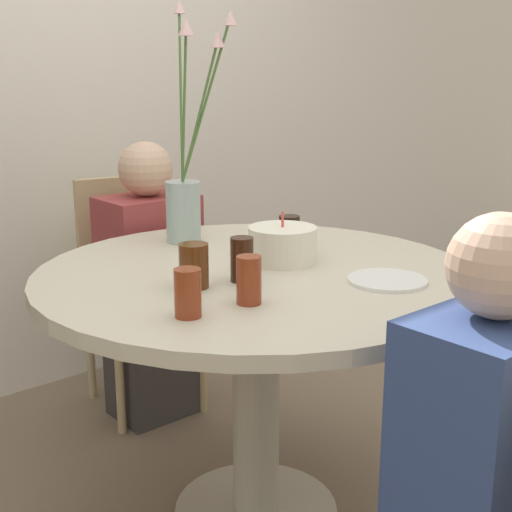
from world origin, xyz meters
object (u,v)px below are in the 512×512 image
at_px(chair_near_front, 135,279).
at_px(drink_glass_0, 188,293).
at_px(person_boy, 480,491).
at_px(flower_vase, 186,188).
at_px(drink_glass_3, 194,266).
at_px(birthday_cake, 282,245).
at_px(side_plate, 387,280).
at_px(drink_glass_1, 289,233).
at_px(drink_glass_4, 242,259).
at_px(person_woman, 150,291).
at_px(drink_glass_2, 249,280).

distance_m(chair_near_front, drink_glass_0, 1.29).
bearing_deg(person_boy, flower_vase, 83.80).
bearing_deg(flower_vase, drink_glass_3, -123.13).
xyz_separation_m(birthday_cake, side_plate, (0.07, -0.33, -0.05)).
relative_size(drink_glass_1, drink_glass_4, 0.91).
bearing_deg(drink_glass_3, drink_glass_4, -15.88).
distance_m(person_woman, person_boy, 1.57).
bearing_deg(chair_near_front, person_boy, -88.17).
bearing_deg(chair_near_front, drink_glass_0, -105.31).
bearing_deg(side_plate, drink_glass_1, 84.22).
relative_size(drink_glass_2, person_boy, 0.11).
bearing_deg(person_woman, chair_near_front, 80.00).
relative_size(chair_near_front, flower_vase, 1.21).
distance_m(side_plate, drink_glass_1, 0.43).
bearing_deg(side_plate, chair_near_front, 90.92).
xyz_separation_m(drink_glass_0, drink_glass_3, (0.14, 0.17, 0.00)).
relative_size(drink_glass_0, drink_glass_2, 0.96).
relative_size(side_plate, person_boy, 0.20).
distance_m(chair_near_front, drink_glass_4, 1.07).
xyz_separation_m(chair_near_front, drink_glass_4, (-0.26, -0.99, 0.33)).
bearing_deg(birthday_cake, flower_vase, 99.93).
height_order(birthday_cake, drink_glass_3, birthday_cake).
height_order(drink_glass_2, person_woman, person_woman).
xyz_separation_m(flower_vase, person_woman, (0.09, 0.38, -0.45)).
height_order(chair_near_front, person_woman, person_woman).
distance_m(flower_vase, drink_glass_3, 0.51).
xyz_separation_m(drink_glass_3, drink_glass_4, (0.13, -0.04, 0.00)).
bearing_deg(drink_glass_4, drink_glass_3, 164.12).
relative_size(chair_near_front, person_woman, 0.85).
bearing_deg(chair_near_front, person_woman, -90.00).
xyz_separation_m(birthday_cake, drink_glass_3, (-0.34, -0.04, 0.01)).
distance_m(chair_near_front, person_woman, 0.16).
distance_m(side_plate, drink_glass_4, 0.39).
height_order(drink_glass_2, drink_glass_3, drink_glass_2).
xyz_separation_m(drink_glass_0, drink_glass_4, (0.27, 0.14, 0.00)).
distance_m(drink_glass_1, drink_glass_2, 0.54).
distance_m(drink_glass_0, person_boy, 0.73).
distance_m(birthday_cake, drink_glass_1, 0.15).
bearing_deg(chair_near_front, flower_vase, -92.42).
xyz_separation_m(flower_vase, drink_glass_1, (0.18, -0.29, -0.12)).
bearing_deg(drink_glass_4, birthday_cake, 18.88).
distance_m(drink_glass_3, person_woman, 0.94).
distance_m(side_plate, drink_glass_3, 0.51).
bearing_deg(drink_glass_4, person_woman, 74.27).
relative_size(flower_vase, drink_glass_4, 6.38).
distance_m(side_plate, person_boy, 0.61).
xyz_separation_m(drink_glass_1, person_woman, (-0.09, 0.67, -0.33)).
relative_size(side_plate, drink_glass_4, 1.77).
bearing_deg(drink_glass_4, person_boy, -88.74).
bearing_deg(drink_glass_3, drink_glass_2, -83.50).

